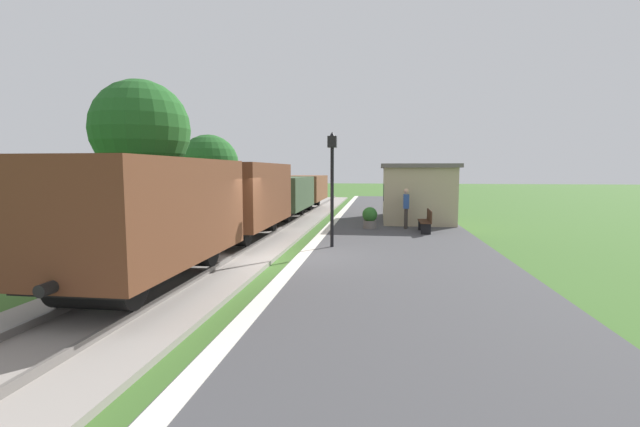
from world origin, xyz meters
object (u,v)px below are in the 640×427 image
object	(u,v)px
tree_trackside_mid	(141,130)
tree_trackside_far	(209,165)
person_waiting	(406,207)
potted_planter	(370,217)
lamp_post_near	(332,168)
bench_down_platform	(410,203)
station_hut	(416,192)
freight_train	(261,198)
bench_near_hut	(426,221)

from	to	relation	value
tree_trackside_mid	tree_trackside_far	xyz separation A→B (m)	(-0.61, 7.82, -1.16)
person_waiting	tree_trackside_mid	size ratio (longest dim) A/B	0.29
potted_planter	lamp_post_near	world-z (taller)	lamp_post_near
bench_down_platform	tree_trackside_far	xyz separation A→B (m)	(-11.15, -4.59, 2.33)
tree_trackside_mid	tree_trackside_far	bearing A→B (deg)	94.44
bench_down_platform	lamp_post_near	xyz separation A→B (m)	(-3.39, -13.55, 2.08)
tree_trackside_far	station_hut	bearing A→B (deg)	-3.39
freight_train	potted_planter	bearing A→B (deg)	9.21
bench_down_platform	station_hut	bearing A→B (deg)	-90.75
freight_train	person_waiting	xyz separation A→B (m)	(6.13, 0.95, -0.37)
tree_trackside_mid	tree_trackside_far	world-z (taller)	tree_trackside_mid
lamp_post_near	person_waiting	bearing A→B (deg)	61.74
freight_train	lamp_post_near	size ratio (longest dim) A/B	7.03
bench_near_hut	tree_trackside_far	size ratio (longest dim) A/B	0.32
freight_train	bench_near_hut	world-z (taller)	freight_train
tree_trackside_mid	lamp_post_near	bearing A→B (deg)	-9.07
freight_train	lamp_post_near	distance (m)	5.43
bench_near_hut	person_waiting	distance (m)	1.40
person_waiting	potted_planter	xyz separation A→B (m)	(-1.53, -0.21, -0.46)
freight_train	potted_planter	size ratio (longest dim) A/B	28.38
freight_train	tree_trackside_far	world-z (taller)	tree_trackside_far
bench_near_hut	person_waiting	size ratio (longest dim) A/B	0.88
bench_near_hut	lamp_post_near	distance (m)	5.51
freight_train	potted_planter	world-z (taller)	freight_train
person_waiting	tree_trackside_mid	distance (m)	10.94
person_waiting	tree_trackside_far	size ratio (longest dim) A/B	0.37
bench_down_platform	tree_trackside_mid	world-z (taller)	tree_trackside_mid
lamp_post_near	potted_planter	bearing A→B (deg)	76.72
lamp_post_near	tree_trackside_mid	size ratio (longest dim) A/B	0.62
potted_planter	tree_trackside_mid	size ratio (longest dim) A/B	0.15
station_hut	tree_trackside_far	size ratio (longest dim) A/B	1.24
station_hut	bench_near_hut	xyz separation A→B (m)	(0.07, -4.49, -0.93)
tree_trackside_far	bench_near_hut	bearing A→B (deg)	-24.75
bench_down_platform	potted_planter	size ratio (longest dim) A/B	1.64
station_hut	person_waiting	xyz separation A→B (m)	(-0.67, -3.39, -0.47)
lamp_post_near	tree_trackside_mid	bearing A→B (deg)	170.93
potted_planter	tree_trackside_mid	xyz separation A→B (m)	(-8.27, -3.57, 3.49)
bench_down_platform	potted_planter	world-z (taller)	potted_planter
station_hut	tree_trackside_far	bearing A→B (deg)	176.61
person_waiting	tree_trackside_mid	xyz separation A→B (m)	(-9.81, -3.78, 3.02)
potted_planter	bench_near_hut	bearing A→B (deg)	-21.45
bench_near_hut	tree_trackside_mid	size ratio (longest dim) A/B	0.25
bench_down_platform	potted_planter	xyz separation A→B (m)	(-2.27, -8.84, 0.00)
station_hut	tree_trackside_mid	xyz separation A→B (m)	(-10.48, -7.17, 2.56)
bench_down_platform	lamp_post_near	size ratio (longest dim) A/B	0.41
potted_planter	freight_train	bearing A→B (deg)	-170.79
station_hut	lamp_post_near	bearing A→B (deg)	-111.76
bench_near_hut	lamp_post_near	size ratio (longest dim) A/B	0.41
bench_down_platform	tree_trackside_mid	distance (m)	16.66
station_hut	tree_trackside_mid	distance (m)	12.95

